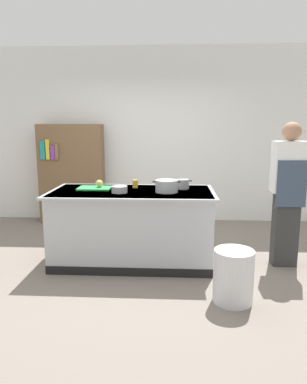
# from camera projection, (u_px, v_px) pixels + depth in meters

# --- Properties ---
(ground_plane) EXTENTS (10.00, 10.00, 0.00)m
(ground_plane) POSITION_uv_depth(u_px,v_px,m) (133.00, 261.00, 4.45)
(ground_plane) COLOR slate
(back_wall) EXTENTS (6.40, 0.12, 3.00)m
(back_wall) POSITION_uv_depth(u_px,v_px,m) (145.00, 136.00, 6.23)
(back_wall) COLOR white
(back_wall) RESTS_ON ground_plane
(counter_island) EXTENTS (1.98, 0.98, 0.90)m
(counter_island) POSITION_uv_depth(u_px,v_px,m) (132.00, 225.00, 4.36)
(counter_island) COLOR #B7BABF
(counter_island) RESTS_ON ground_plane
(cutting_board) EXTENTS (0.40, 0.28, 0.02)m
(cutting_board) POSITION_uv_depth(u_px,v_px,m) (95.00, 188.00, 4.41)
(cutting_board) COLOR green
(cutting_board) RESTS_ON counter_island
(onion) EXTENTS (0.09, 0.09, 0.09)m
(onion) POSITION_uv_depth(u_px,v_px,m) (99.00, 184.00, 4.41)
(onion) COLOR tan
(onion) RESTS_ON cutting_board
(stock_pot) EXTENTS (0.33, 0.27, 0.14)m
(stock_pot) POSITION_uv_depth(u_px,v_px,m) (167.00, 186.00, 4.19)
(stock_pot) COLOR #B7BABF
(stock_pot) RESTS_ON counter_island
(sauce_pan) EXTENTS (0.21, 0.15, 0.12)m
(sauce_pan) POSITION_uv_depth(u_px,v_px,m) (183.00, 184.00, 4.41)
(sauce_pan) COLOR #99999E
(sauce_pan) RESTS_ON counter_island
(mixing_bowl) EXTENTS (0.19, 0.19, 0.08)m
(mixing_bowl) POSITION_uv_depth(u_px,v_px,m) (119.00, 189.00, 4.15)
(mixing_bowl) COLOR #B7BABF
(mixing_bowl) RESTS_ON counter_island
(juice_cup) EXTENTS (0.07, 0.07, 0.10)m
(juice_cup) POSITION_uv_depth(u_px,v_px,m) (135.00, 184.00, 4.49)
(juice_cup) COLOR yellow
(juice_cup) RESTS_ON counter_island
(trash_bin) EXTENTS (0.38, 0.38, 0.52)m
(trash_bin) POSITION_uv_depth(u_px,v_px,m) (233.00, 276.00, 3.39)
(trash_bin) COLOR silver
(trash_bin) RESTS_ON ground_plane
(person_chef) EXTENTS (0.38, 0.25, 1.72)m
(person_chef) POSITION_uv_depth(u_px,v_px,m) (288.00, 191.00, 4.18)
(person_chef) COLOR #313131
(person_chef) RESTS_ON ground_plane
(bookshelf) EXTENTS (1.10, 0.31, 1.70)m
(bookshelf) POSITION_uv_depth(u_px,v_px,m) (72.00, 174.00, 6.12)
(bookshelf) COLOR brown
(bookshelf) RESTS_ON ground_plane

